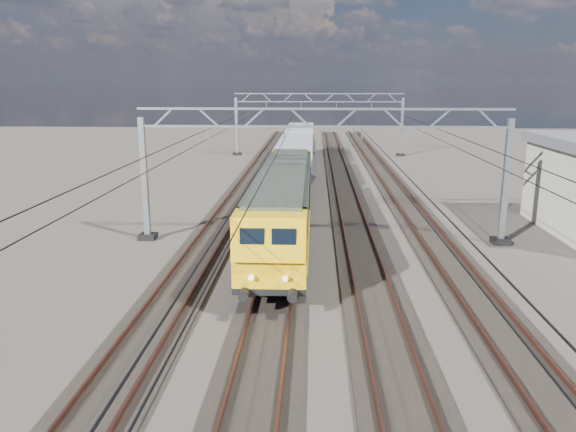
{
  "coord_description": "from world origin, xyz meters",
  "views": [
    {
      "loc": [
        -0.44,
        -25.19,
        8.43
      ],
      "look_at": [
        -1.62,
        -0.19,
        2.4
      ],
      "focal_mm": 35.0,
      "sensor_mm": 36.0,
      "label": 1
    }
  ],
  "objects_px": {
    "catenary_gantry_far": "(319,122)",
    "hopper_wagon_lead": "(296,158)",
    "locomotive": "(284,201)",
    "hopper_wagon_mid": "(300,140)",
    "catenary_gantry_mid": "(323,170)"
  },
  "relations": [
    {
      "from": "locomotive",
      "to": "hopper_wagon_mid",
      "type": "relative_size",
      "value": 1.62
    },
    {
      "from": "catenary_gantry_far",
      "to": "hopper_wagon_lead",
      "type": "xyz_separation_m",
      "value": [
        -2.0,
        -18.85,
        -1.67
      ]
    },
    {
      "from": "catenary_gantry_far",
      "to": "hopper_wagon_lead",
      "type": "relative_size",
      "value": 1.53
    },
    {
      "from": "catenary_gantry_far",
      "to": "locomotive",
      "type": "relative_size",
      "value": 0.94
    },
    {
      "from": "catenary_gantry_mid",
      "to": "hopper_wagon_mid",
      "type": "xyz_separation_m",
      "value": [
        -2.0,
        31.35,
        -1.67
      ]
    },
    {
      "from": "hopper_wagon_mid",
      "to": "catenary_gantry_mid",
      "type": "bearing_deg",
      "value": -86.35
    },
    {
      "from": "catenary_gantry_mid",
      "to": "catenary_gantry_far",
      "type": "relative_size",
      "value": 1.0
    },
    {
      "from": "locomotive",
      "to": "hopper_wagon_mid",
      "type": "xyz_separation_m",
      "value": [
        -0.0,
        31.9,
        -0.09
      ]
    },
    {
      "from": "locomotive",
      "to": "catenary_gantry_far",
      "type": "bearing_deg",
      "value": 86.87
    },
    {
      "from": "hopper_wagon_lead",
      "to": "hopper_wagon_mid",
      "type": "distance_m",
      "value": 14.2
    },
    {
      "from": "catenary_gantry_mid",
      "to": "hopper_wagon_lead",
      "type": "distance_m",
      "value": 17.35
    },
    {
      "from": "catenary_gantry_far",
      "to": "locomotive",
      "type": "xyz_separation_m",
      "value": [
        -2.0,
        -36.54,
        -1.58
      ]
    },
    {
      "from": "catenary_gantry_mid",
      "to": "hopper_wagon_mid",
      "type": "height_order",
      "value": "catenary_gantry_mid"
    },
    {
      "from": "locomotive",
      "to": "hopper_wagon_lead",
      "type": "bearing_deg",
      "value": 90.0
    },
    {
      "from": "catenary_gantry_far",
      "to": "hopper_wagon_lead",
      "type": "distance_m",
      "value": 19.03
    }
  ]
}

